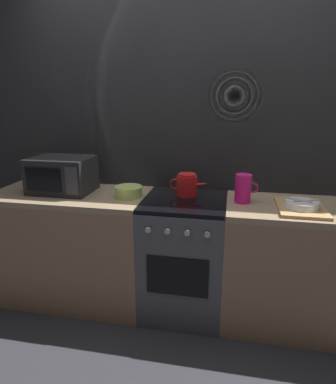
% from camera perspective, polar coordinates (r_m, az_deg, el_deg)
% --- Properties ---
extents(ground_plane, '(8.00, 8.00, 0.00)m').
position_cam_1_polar(ground_plane, '(2.77, 2.63, -19.33)').
color(ground_plane, '#2D2D33').
extents(back_wall, '(3.60, 0.05, 2.40)m').
position_cam_1_polar(back_wall, '(2.61, 4.03, 7.12)').
color(back_wall, gray).
rests_on(back_wall, ground_plane).
extents(counter_left, '(1.20, 0.60, 0.90)m').
position_cam_1_polar(counter_left, '(2.79, -16.06, -9.01)').
color(counter_left, '#997251').
rests_on(counter_left, ground_plane).
extents(stove_unit, '(0.60, 0.63, 0.90)m').
position_cam_1_polar(stove_unit, '(2.54, 2.76, -11.07)').
color(stove_unit, '#4C4C51').
rests_on(stove_unit, ground_plane).
extents(counter_right, '(1.20, 0.60, 0.90)m').
position_cam_1_polar(counter_right, '(2.59, 23.37, -11.94)').
color(counter_right, '#997251').
rests_on(counter_right, ground_plane).
extents(microwave, '(0.46, 0.35, 0.27)m').
position_cam_1_polar(microwave, '(2.65, -17.96, 2.88)').
color(microwave, black).
rests_on(microwave, counter_left).
extents(kettle, '(0.28, 0.15, 0.17)m').
position_cam_1_polar(kettle, '(2.44, 3.27, 1.26)').
color(kettle, red).
rests_on(kettle, stove_unit).
extents(mixing_bowl, '(0.20, 0.20, 0.08)m').
position_cam_1_polar(mixing_bowl, '(2.43, -6.87, 0.07)').
color(mixing_bowl, '#B7D166').
rests_on(mixing_bowl, counter_left).
extents(pitcher, '(0.16, 0.11, 0.20)m').
position_cam_1_polar(pitcher, '(2.33, 12.96, 0.58)').
color(pitcher, '#E5197A').
rests_on(pitcher, counter_right).
extents(dish_pile, '(0.30, 0.40, 0.07)m').
position_cam_1_polar(dish_pile, '(2.32, 22.17, -2.29)').
color(dish_pile, tan).
rests_on(dish_pile, counter_right).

